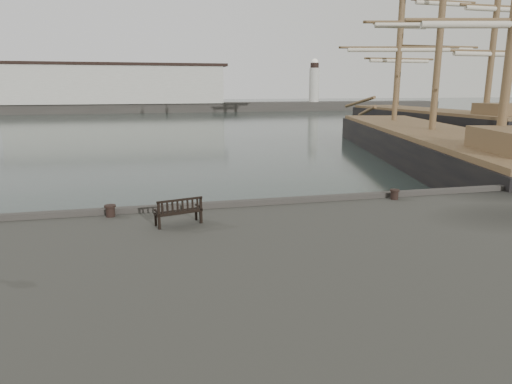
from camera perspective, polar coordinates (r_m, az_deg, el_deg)
ground at (r=16.21m, az=-4.33°, el=-7.07°), size 400.00×400.00×0.00m
breakwater at (r=107.07m, az=-15.08°, el=11.89°), size 140.00×9.50×12.20m
bench at (r=13.71m, az=-9.66°, el=-3.02°), size 1.46×0.81×0.80m
bollard_left at (r=15.08m, az=-17.75°, el=-2.26°), size 0.41×0.41×0.37m
bollard_right at (r=17.32m, az=16.92°, el=-0.29°), size 0.36×0.36×0.36m
tall_ship_main at (r=37.61m, az=20.92°, el=4.71°), size 15.22×35.90×26.43m
tall_ship_far at (r=59.77m, az=21.23°, el=7.62°), size 6.94×30.32×25.91m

